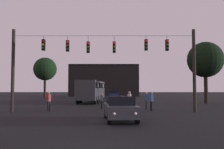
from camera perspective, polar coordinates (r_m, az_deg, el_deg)
name	(u,v)px	position (r m, az deg, el deg)	size (l,w,h in m)	color
ground_plane	(106,103)	(32.45, -1.49, -6.76)	(168.00, 168.00, 0.00)	black
overhead_signal_span	(103,61)	(20.81, -2.13, 3.10)	(15.80, 0.44, 7.08)	black
city_bus	(91,89)	(34.62, -4.98, -3.43)	(3.30, 11.15, 3.00)	#2D2D33
car_near_right	(119,108)	(15.32, 1.69, -7.82)	(2.18, 4.45, 1.52)	#2D2D33
car_far_left	(113,94)	(46.36, 0.25, -4.69)	(1.88, 4.37, 1.52)	navy
pedestrian_crossing_left	(128,101)	(19.81, 3.88, -6.15)	(0.32, 0.41, 1.76)	black
pedestrian_crossing_center	(48,100)	(22.31, -14.86, -5.82)	(0.36, 0.42, 1.70)	black
pedestrian_crossing_right	(101,100)	(23.81, -2.68, -6.03)	(0.24, 0.36, 1.52)	black
pedestrian_near_bus	(151,100)	(21.92, 9.03, -5.92)	(0.34, 0.42, 1.71)	black
pedestrian_trailing	(145,99)	(23.77, 7.83, -5.82)	(0.26, 0.37, 1.64)	black
corner_building	(103,81)	(61.01, -2.05, -1.46)	(16.68, 8.00, 7.67)	black
tree_left_silhouette	(204,60)	(34.06, 20.85, 3.21)	(4.66, 4.66, 8.06)	black
tree_behind_building	(44,69)	(51.10, -15.64, 1.23)	(4.67, 4.67, 8.20)	black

